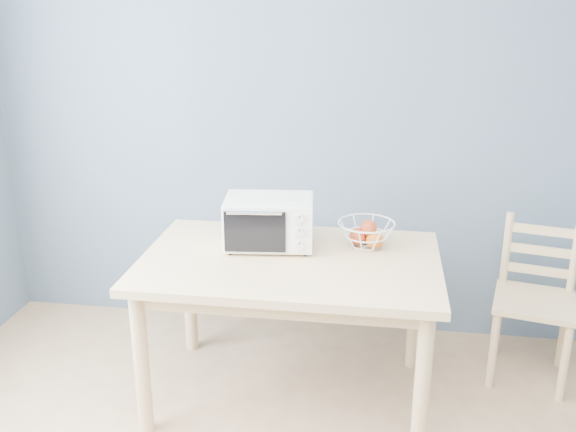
# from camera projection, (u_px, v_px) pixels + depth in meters

# --- Properties ---
(room) EXTENTS (4.01, 4.51, 2.61)m
(room) POSITION_uv_depth(u_px,v_px,m) (260.00, 290.00, 1.43)
(room) COLOR tan
(room) RESTS_ON ground
(dining_table) EXTENTS (1.40, 0.90, 0.75)m
(dining_table) POSITION_uv_depth(u_px,v_px,m) (290.00, 278.00, 3.04)
(dining_table) COLOR #DFBA86
(dining_table) RESTS_ON ground
(toaster_oven) EXTENTS (0.45, 0.35, 0.25)m
(toaster_oven) POSITION_uv_depth(u_px,v_px,m) (266.00, 221.00, 3.10)
(toaster_oven) COLOR white
(toaster_oven) RESTS_ON dining_table
(fruit_basket) EXTENTS (0.34, 0.34, 0.14)m
(fruit_basket) POSITION_uv_depth(u_px,v_px,m) (367.00, 233.00, 3.12)
(fruit_basket) COLOR silver
(fruit_basket) RESTS_ON dining_table
(dining_chair) EXTENTS (0.47, 0.47, 0.84)m
(dining_chair) POSITION_uv_depth(u_px,v_px,m) (534.00, 302.00, 3.31)
(dining_chair) COLOR #DFBA86
(dining_chair) RESTS_ON ground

